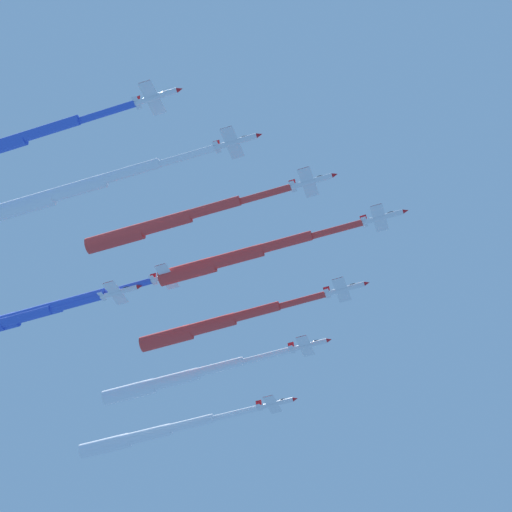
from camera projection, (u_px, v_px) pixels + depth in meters
The scene contains 7 objects.
jet_lead at pixel (235, 257), 190.48m from camera, with size 21.42×53.78×4.50m.
jet_port_inner at pixel (210, 325), 196.20m from camera, with size 20.20×51.46×4.47m.
jet_starboard_inner at pixel (163, 224), 184.63m from camera, with size 21.11×53.31×4.48m.
jet_port_mid at pixel (173, 380), 205.97m from camera, with size 21.32×54.11×4.54m.
jet_starboard_mid at pixel (75, 189), 179.65m from camera, with size 22.20×56.40×4.48m.
jet_port_outer at pixel (147, 435), 213.04m from camera, with size 21.37×53.43×4.55m.
jet_trail_port at pixel (36, 313), 197.48m from camera, with size 20.97×52.90×4.46m.
Camera 1 is at (-76.80, -55.10, 39.67)m, focal length 62.09 mm.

